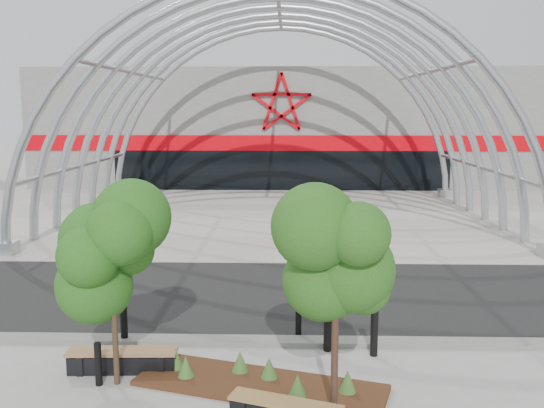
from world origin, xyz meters
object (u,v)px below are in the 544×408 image
bollard_2 (298,321)px  street_tree_0 (112,258)px  street_tree_1 (336,270)px  bench_0 (123,361)px

bollard_2 → street_tree_0: bearing=-145.8°
street_tree_0 → bollard_2: (3.63, 2.46, -2.12)m
street_tree_1 → bench_0: 5.18m
street_tree_0 → bench_0: 2.39m
street_tree_1 → bollard_2: bearing=99.0°
street_tree_0 → street_tree_1: (4.20, -1.15, 0.12)m
street_tree_1 → bench_0: street_tree_1 is taller
bench_0 → bollard_2: size_ratio=2.59×
street_tree_1 → street_tree_0: bearing=164.6°
street_tree_0 → bollard_2: street_tree_0 is taller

